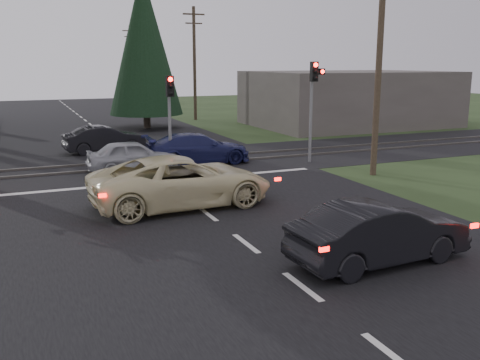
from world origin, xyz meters
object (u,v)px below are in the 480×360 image
utility_pole_near (379,61)px  utility_pole_far (131,62)px  dark_car_far (105,139)px  traffic_signal_center (170,106)px  utility_pole_mid (194,61)px  cream_coupe (182,181)px  blue_sedan (198,149)px  traffic_signal_right (314,92)px  silver_car (133,156)px  dark_hatchback (379,233)px

utility_pole_near → utility_pole_far: 49.00m
dark_car_far → traffic_signal_center: bearing=-165.6°
traffic_signal_center → utility_pole_far: utility_pole_far is taller
utility_pole_mid → cream_coupe: utility_pole_mid is taller
utility_pole_mid → blue_sedan: (-6.07, -18.72, -4.01)m
traffic_signal_center → cream_coupe: bearing=-102.7°
traffic_signal_right → cream_coupe: (-7.99, -5.18, -2.48)m
traffic_signal_right → silver_car: bearing=171.1°
traffic_signal_center → dark_car_far: size_ratio=0.97×
cream_coupe → utility_pole_near: bearing=-82.4°
dark_car_far → utility_pole_far: bearing=-19.2°
traffic_signal_right → dark_car_far: (-8.58, 6.86, -2.62)m
dark_hatchback → blue_sedan: (0.08, 13.74, -0.02)m
utility_pole_near → utility_pole_mid: bearing=90.0°
traffic_signal_right → traffic_signal_center: bearing=169.6°
traffic_signal_center → utility_pole_far: size_ratio=0.46×
utility_pole_far → cream_coupe: (-8.94, -50.70, -3.89)m
utility_pole_mid → blue_sedan: bearing=-108.0°
traffic_signal_center → blue_sedan: size_ratio=0.83×
traffic_signal_right → traffic_signal_center: size_ratio=1.15×
traffic_signal_center → silver_car: bearing=177.0°
traffic_signal_center → utility_pole_near: (7.50, -4.68, 1.92)m
traffic_signal_right → utility_pole_near: 3.87m
cream_coupe → dark_hatchback: cream_coupe is taller
silver_car → utility_pole_far: bearing=-11.3°
utility_pole_near → blue_sedan: size_ratio=1.82×
utility_pole_mid → dark_hatchback: utility_pole_mid is taller
utility_pole_near → utility_pole_mid: 24.00m
cream_coupe → blue_sedan: bearing=-25.6°
cream_coupe → dark_car_far: cream_coupe is taller
traffic_signal_center → dark_car_far: 6.37m
traffic_signal_right → dark_car_far: size_ratio=1.11×
utility_pole_near → dark_car_far: size_ratio=2.13×
silver_car → dark_car_far: bearing=3.8°
silver_car → blue_sedan: 3.18m
dark_car_far → utility_pole_near: bearing=-142.7°
dark_hatchback → traffic_signal_center: bearing=2.2°
dark_car_far → traffic_signal_right: bearing=-134.0°
dark_hatchback → dark_car_far: dark_hatchback is taller
cream_coupe → dark_hatchback: 7.31m
traffic_signal_center → dark_hatchback: 13.37m
traffic_signal_center → utility_pole_near: utility_pole_near is taller
utility_pole_mid → silver_car: bearing=-115.6°
traffic_signal_right → dark_hatchback: (-5.19, -11.93, -2.58)m
cream_coupe → dark_hatchback: (2.79, -6.76, -0.10)m
cream_coupe → traffic_signal_center: bearing=-15.9°
utility_pole_near → utility_pole_far: same height
blue_sedan → dark_car_far: size_ratio=1.17×
cream_coupe → dark_hatchback: size_ratio=1.34×
traffic_signal_center → dark_car_far: bearing=109.7°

